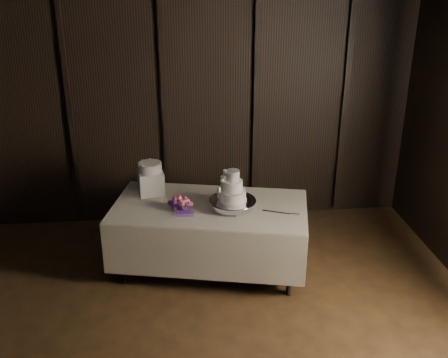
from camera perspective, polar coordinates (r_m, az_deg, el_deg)
room at (r=3.08m, az=-6.96°, el=-8.91°), size 6.08×7.08×3.08m
display_table at (r=5.56m, az=-1.55°, el=-6.07°), size 2.17×1.45×0.76m
cake_stand at (r=5.32m, az=0.93°, el=-2.75°), size 0.51×0.51×0.09m
wedding_cake at (r=5.24m, az=0.70°, el=-1.12°), size 0.30×0.27×0.32m
bouquet at (r=5.30m, az=-4.86°, el=-2.72°), size 0.31×0.41×0.19m
box_pedestal at (r=5.69m, az=-7.96°, el=-0.35°), size 0.30×0.30×0.25m
small_cake at (r=5.62m, az=-8.05°, el=1.28°), size 0.29×0.29×0.10m
cake_knife at (r=5.27m, az=5.72°, el=-3.61°), size 0.35×0.17×0.01m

